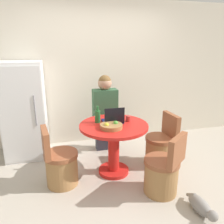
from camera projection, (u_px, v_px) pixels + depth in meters
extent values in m
plane|color=#B2A899|center=(122.00, 183.00, 2.98)|extent=(12.00, 12.00, 0.00)
cube|color=beige|center=(99.00, 74.00, 4.06)|extent=(7.00, 0.06, 2.60)
cube|color=white|center=(25.00, 111.00, 3.56)|extent=(0.66, 0.63, 1.57)
cube|color=silver|center=(22.00, 116.00, 3.26)|extent=(0.64, 0.01, 1.48)
cylinder|color=gray|center=(35.00, 111.00, 3.28)|extent=(0.02, 0.02, 0.47)
cylinder|color=red|center=(114.00, 170.00, 3.25)|extent=(0.44, 0.44, 0.05)
cylinder|color=red|center=(114.00, 149.00, 3.14)|extent=(0.16, 0.16, 0.66)
cylinder|color=red|center=(114.00, 126.00, 3.04)|extent=(0.96, 0.96, 0.04)
cylinder|color=#9E7042|center=(62.00, 170.00, 2.92)|extent=(0.42, 0.42, 0.41)
cylinder|color=brown|center=(61.00, 155.00, 2.86)|extent=(0.44, 0.44, 0.06)
cube|color=brown|center=(46.00, 143.00, 2.73)|extent=(0.12, 0.40, 0.35)
cylinder|color=#9E7042|center=(159.00, 152.00, 3.42)|extent=(0.42, 0.42, 0.41)
cylinder|color=brown|center=(160.00, 139.00, 3.35)|extent=(0.44, 0.44, 0.06)
cube|color=brown|center=(171.00, 125.00, 3.35)|extent=(0.10, 0.40, 0.35)
cylinder|color=#9E7042|center=(161.00, 178.00, 2.76)|extent=(0.42, 0.42, 0.41)
cylinder|color=brown|center=(162.00, 162.00, 2.69)|extent=(0.44, 0.44, 0.06)
cube|color=brown|center=(177.00, 151.00, 2.53)|extent=(0.36, 0.30, 0.35)
cube|color=#2D2D38|center=(104.00, 137.00, 3.93)|extent=(0.28, 0.16, 0.46)
cube|color=#2D2D38|center=(104.00, 122.00, 3.79)|extent=(0.32, 0.36, 0.14)
cube|color=#2D5638|center=(105.00, 105.00, 3.62)|extent=(0.40, 0.22, 0.52)
sphere|color=tan|center=(105.00, 83.00, 3.52)|extent=(0.23, 0.23, 0.23)
sphere|color=brown|center=(105.00, 82.00, 3.51)|extent=(0.21, 0.21, 0.21)
cube|color=#141947|center=(112.00, 121.00, 3.13)|extent=(0.28, 0.25, 0.02)
cube|color=black|center=(115.00, 116.00, 2.98)|extent=(0.28, 0.01, 0.22)
cylinder|color=olive|center=(111.00, 126.00, 2.88)|extent=(0.30, 0.30, 0.05)
sphere|color=#4C9333|center=(116.00, 123.00, 2.91)|extent=(0.07, 0.07, 0.07)
sphere|color=gold|center=(107.00, 125.00, 2.85)|extent=(0.06, 0.06, 0.06)
cylinder|color=#B2332D|center=(128.00, 119.00, 3.14)|extent=(0.08, 0.08, 0.08)
cylinder|color=#23602D|center=(98.00, 117.00, 3.08)|extent=(0.08, 0.08, 0.18)
cylinder|color=#23602D|center=(97.00, 108.00, 3.04)|extent=(0.03, 0.03, 0.07)
ellipsoid|color=gray|center=(200.00, 205.00, 2.45)|extent=(0.17, 0.36, 0.16)
sphere|color=gray|center=(213.00, 216.00, 2.26)|extent=(0.12, 0.12, 0.12)
cylinder|color=gray|center=(191.00, 195.00, 2.60)|extent=(0.04, 0.16, 0.13)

